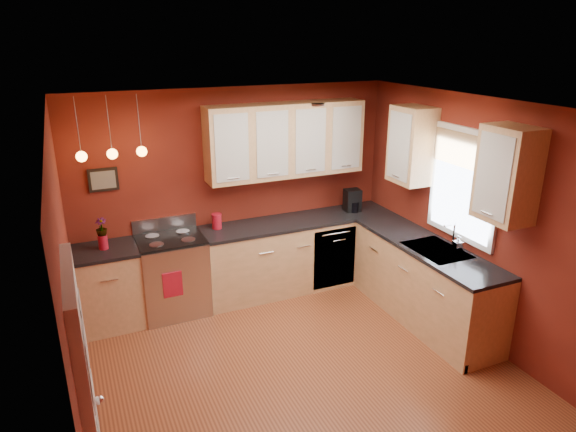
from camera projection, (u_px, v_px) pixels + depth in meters
name	position (u px, v px, depth m)	size (l,w,h in m)	color
floor	(309.00, 376.00, 5.05)	(4.20, 4.20, 0.00)	brown
ceiling	(313.00, 109.00, 4.18)	(4.00, 4.20, 0.02)	silver
wall_back	(237.00, 193.00, 6.42)	(4.00, 0.02, 2.60)	maroon
wall_front	(481.00, 398.00, 2.80)	(4.00, 0.02, 2.60)	maroon
wall_left	(72.00, 299.00, 3.85)	(0.02, 4.20, 2.60)	maroon
wall_right	(482.00, 224.00, 5.37)	(0.02, 4.20, 2.60)	maroon
base_cabinets_back_left	(109.00, 289.00, 5.82)	(0.70, 0.60, 0.90)	#DEAA77
base_cabinets_back_right	(299.00, 254.00, 6.73)	(2.54, 0.60, 0.90)	#DEAA77
base_cabinets_right	(424.00, 284.00, 5.93)	(0.60, 2.10, 0.90)	#DEAA77
counter_back_left	(104.00, 251.00, 5.66)	(0.70, 0.62, 0.04)	black
counter_back_right	(299.00, 221.00, 6.57)	(2.54, 0.62, 0.04)	black
counter_right	(428.00, 246.00, 5.77)	(0.62, 2.10, 0.04)	black
gas_range	(173.00, 275.00, 6.09)	(0.76, 0.64, 1.11)	#B7B7BB
dishwasher_front	(334.00, 258.00, 6.62)	(0.60, 0.02, 0.80)	#B7B7BB
sink	(437.00, 252.00, 5.65)	(0.50, 0.70, 0.33)	gray
window	(464.00, 181.00, 5.49)	(0.06, 1.02, 1.22)	white
upper_cabinets_back	(286.00, 140.00, 6.28)	(2.00, 0.35, 0.90)	#DEAA77
upper_cabinets_right	(454.00, 158.00, 5.37)	(0.35, 1.95, 0.90)	#DEAA77
wall_picture	(103.00, 180.00, 5.70)	(0.32, 0.03, 0.26)	black
pendant_lights	(112.00, 153.00, 5.33)	(0.71, 0.11, 0.66)	gray
red_canister	(217.00, 221.00, 6.22)	(0.12, 0.12, 0.19)	#AF1225
red_vase	(103.00, 242.00, 5.63)	(0.10, 0.10, 0.16)	#AF1225
flowers	(101.00, 228.00, 5.58)	(0.12, 0.12, 0.22)	#AF1225
coffee_maker	(353.00, 201.00, 6.83)	(0.22, 0.22, 0.30)	black
soap_pump	(458.00, 244.00, 5.53)	(0.09, 0.09, 0.19)	white
dish_towel	(173.00, 285.00, 5.76)	(0.22, 0.01, 0.30)	#AF1225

